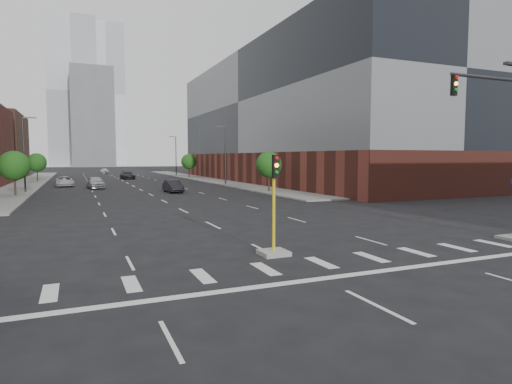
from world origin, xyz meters
TOP-DOWN VIEW (x-y plane):
  - ground at (0.00, 0.00)m, footprint 400.00×400.00m
  - sidewalk_left_far at (-15.00, 74.00)m, footprint 5.00×92.00m
  - sidewalk_right_far at (15.00, 74.00)m, footprint 5.00×92.00m
  - building_right_main at (29.50, 60.00)m, footprint 24.00×70.00m
  - tower_left at (-8.00, 220.00)m, footprint 22.00×22.00m
  - tower_right at (10.00, 260.00)m, footprint 20.00×20.00m
  - tower_mid at (0.00, 200.00)m, footprint 18.00×18.00m
  - median_traffic_signal at (0.00, 8.97)m, footprint 1.20×1.20m
  - mast_arm_signal at (12.61, 7.50)m, footprint 5.12×0.90m
  - streetlight_right_a at (13.41, 55.00)m, footprint 1.60×0.22m
  - streetlight_right_b at (13.41, 90.00)m, footprint 1.60×0.22m
  - streetlight_left at (-13.41, 50.00)m, footprint 1.60×0.22m
  - tree_left_near at (-14.00, 45.00)m, footprint 3.20×3.20m
  - tree_left_far at (-14.00, 75.00)m, footprint 3.20×3.20m
  - tree_right_near at (14.00, 40.00)m, footprint 3.20×3.20m
  - tree_right_far at (14.00, 80.00)m, footprint 3.20×3.20m
  - car_near_left at (-5.43, 54.71)m, footprint 2.54×5.18m
  - car_mid_right at (3.05, 44.27)m, footprint 1.85×4.69m
  - car_far_left at (-9.45, 61.05)m, footprint 2.80×5.46m
  - car_deep_right at (1.56, 79.78)m, footprint 2.67×5.54m
  - car_distant at (-0.84, 110.91)m, footprint 2.26×4.52m

SIDE VIEW (x-z plane):
  - ground at x=0.00m, z-range 0.00..0.00m
  - sidewalk_left_far at x=-15.00m, z-range 0.00..0.15m
  - sidewalk_right_far at x=15.00m, z-range 0.00..0.15m
  - car_far_left at x=-9.45m, z-range 0.00..1.48m
  - car_distant at x=-0.84m, z-range 0.00..1.48m
  - car_mid_right at x=3.05m, z-range 0.00..1.52m
  - car_deep_right at x=1.56m, z-range 0.00..1.56m
  - car_near_left at x=-5.43m, z-range 0.00..1.70m
  - median_traffic_signal at x=0.00m, z-range -1.23..3.17m
  - tree_left_near at x=-14.00m, z-range 0.97..5.82m
  - tree_left_far at x=-14.00m, z-range 0.97..5.82m
  - tree_right_near at x=14.00m, z-range 0.97..5.82m
  - tree_right_far at x=14.00m, z-range 0.97..5.82m
  - streetlight_right_a at x=13.41m, z-range 0.47..9.55m
  - streetlight_right_b at x=13.41m, z-range 0.47..9.55m
  - streetlight_left at x=-13.41m, z-range 0.47..9.55m
  - mast_arm_signal at x=12.61m, z-range 1.11..10.18m
  - building_right_main at x=29.50m, z-range 0.00..22.00m
  - tower_mid at x=0.00m, z-range 0.00..44.00m
  - tower_left at x=-8.00m, z-range 0.00..70.00m
  - tower_right at x=10.00m, z-range 0.00..80.00m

